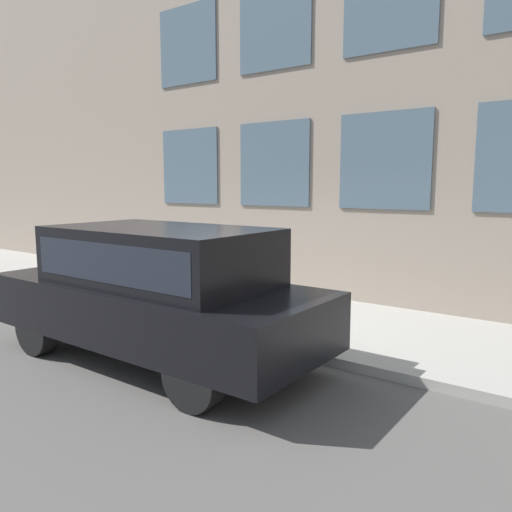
{
  "coord_description": "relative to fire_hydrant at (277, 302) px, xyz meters",
  "views": [
    {
      "loc": [
        -5.36,
        -4.51,
        2.24
      ],
      "look_at": [
        0.64,
        -0.12,
        1.19
      ],
      "focal_mm": 35.0,
      "sensor_mm": 36.0,
      "label": 1
    }
  ],
  "objects": [
    {
      "name": "person",
      "position": [
        0.19,
        0.9,
        0.35
      ],
      "size": [
        0.31,
        0.21,
        1.3
      ],
      "rotation": [
        0.0,
        0.0,
        3.14
      ],
      "color": "#998466",
      "rests_on": "sidewalk"
    },
    {
      "name": "parked_truck_black_near",
      "position": [
        -1.63,
        0.74,
        0.43
      ],
      "size": [
        1.84,
        4.6,
        1.73
      ],
      "color": "black",
      "rests_on": "ground_plane"
    },
    {
      "name": "ground_plane",
      "position": [
        -0.54,
        0.56,
        -0.55
      ],
      "size": [
        80.0,
        80.0,
        0.0
      ],
      "primitive_type": "plane",
      "color": "#514F4C"
    },
    {
      "name": "sidewalk",
      "position": [
        0.94,
        0.56,
        -0.49
      ],
      "size": [
        2.97,
        60.0,
        0.13
      ],
      "color": "#9E9B93",
      "rests_on": "ground_plane"
    },
    {
      "name": "fire_hydrant",
      "position": [
        0.0,
        0.0,
        0.0
      ],
      "size": [
        0.37,
        0.47,
        0.83
      ],
      "color": "gray",
      "rests_on": "sidewalk"
    },
    {
      "name": "building_facade",
      "position": [
        2.58,
        0.56,
        4.12
      ],
      "size": [
        0.33,
        40.0,
        9.33
      ],
      "color": "gray",
      "rests_on": "ground_plane"
    }
  ]
}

